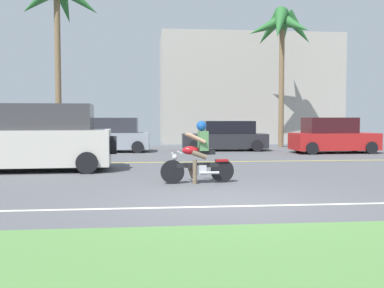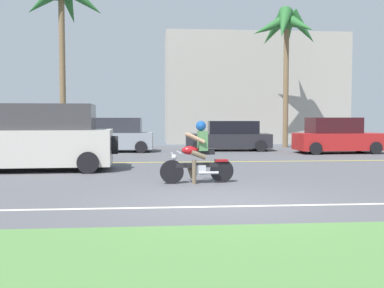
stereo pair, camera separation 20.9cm
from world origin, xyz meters
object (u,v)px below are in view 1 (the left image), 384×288
object	(u,v)px
palm_tree_0	(282,32)
parked_car_1	(112,136)
suv_nearby	(36,139)
parked_car_2	(226,137)
motorcyclist	(198,157)
parked_car_3	(333,137)
palm_tree_1	(56,3)

from	to	relation	value
palm_tree_0	parked_car_1	bearing A→B (deg)	-163.67
suv_nearby	parked_car_2	distance (m)	10.82
suv_nearby	parked_car_2	xyz separation A→B (m)	(7.32, 7.97, -0.30)
motorcyclist	palm_tree_0	world-z (taller)	palm_tree_0
motorcyclist	parked_car_3	xyz separation A→B (m)	(7.33, 9.06, 0.10)
parked_car_1	parked_car_2	size ratio (longest dim) A/B	0.86
motorcyclist	palm_tree_1	bearing A→B (deg)	114.33
parked_car_3	palm_tree_0	xyz separation A→B (m)	(-1.14, 4.36, 5.57)
parked_car_3	palm_tree_0	distance (m)	7.17
palm_tree_1	parked_car_2	bearing A→B (deg)	-9.68
parked_car_3	suv_nearby	bearing A→B (deg)	-153.71
motorcyclist	palm_tree_0	size ratio (longest dim) A/B	0.25
parked_car_1	parked_car_3	world-z (taller)	parked_car_3
suv_nearby	parked_car_2	bearing A→B (deg)	47.43
parked_car_2	suv_nearby	bearing A→B (deg)	-132.57
parked_car_1	palm_tree_0	bearing A→B (deg)	16.33
parked_car_1	motorcyclist	bearing A→B (deg)	-75.19
suv_nearby	parked_car_3	distance (m)	13.34
motorcyclist	palm_tree_1	xyz separation A→B (m)	(-5.67, 12.54, 6.68)
parked_car_2	palm_tree_1	xyz separation A→B (m)	(-8.36, 1.43, 6.65)
motorcyclist	palm_tree_1	size ratio (longest dim) A/B	0.21
parked_car_1	palm_tree_0	distance (m)	10.94
suv_nearby	parked_car_3	world-z (taller)	suv_nearby
motorcyclist	parked_car_2	world-z (taller)	motorcyclist
palm_tree_1	palm_tree_0	bearing A→B (deg)	4.21
motorcyclist	parked_car_1	bearing A→B (deg)	104.81
parked_car_2	palm_tree_1	bearing A→B (deg)	170.32
parked_car_2	palm_tree_0	distance (m)	7.02
parked_car_1	palm_tree_0	size ratio (longest dim) A/B	0.48
parked_car_1	parked_car_2	world-z (taller)	parked_car_1
parked_car_2	parked_car_3	xyz separation A→B (m)	(4.64, -2.06, 0.07)
motorcyclist	parked_car_2	bearing A→B (deg)	76.40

